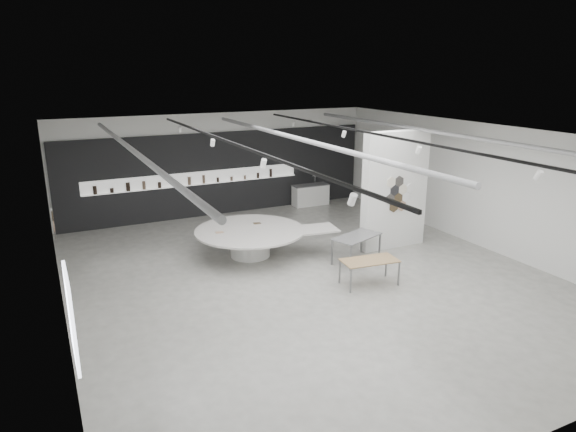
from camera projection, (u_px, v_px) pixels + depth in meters
name	position (u px, v px, depth m)	size (l,w,h in m)	color
room	(306.00, 202.00, 13.12)	(12.02, 14.02, 3.82)	#A09F97
back_wall_display	(219.00, 174.00, 19.25)	(11.80, 0.27, 3.10)	black
partition_column	(395.00, 190.00, 15.58)	(2.20, 0.38, 3.60)	white
display_island	(252.00, 239.00, 15.13)	(4.33, 3.68, 0.83)	white
sample_table_wood	(370.00, 262.00, 13.09)	(1.51, 0.88, 0.67)	#99784F
sample_table_stone	(357.00, 238.00, 14.66)	(1.65, 1.21, 0.77)	slate
kitchen_counter	(310.00, 195.00, 20.76)	(1.49, 0.59, 1.17)	white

